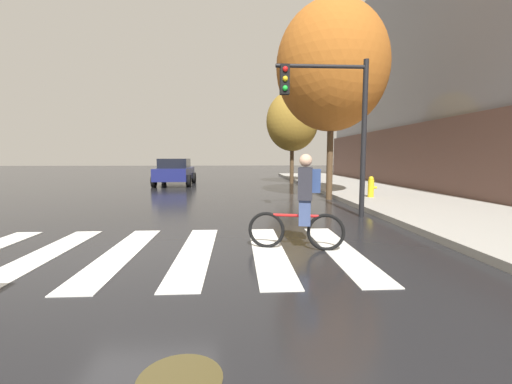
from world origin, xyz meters
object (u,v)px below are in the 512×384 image
at_px(sedan_mid, 175,171).
at_px(cyclist, 303,203).
at_px(street_tree_near, 332,67).
at_px(traffic_light_near, 334,111).
at_px(street_tree_mid, 292,121).
at_px(manhole_cover, 180,379).
at_px(fire_hydrant, 371,187).

relative_size(sedan_mid, cyclist, 2.67).
height_order(cyclist, street_tree_near, street_tree_near).
relative_size(traffic_light_near, street_tree_mid, 0.74).
distance_m(manhole_cover, fire_hydrant, 11.23).
xyz_separation_m(manhole_cover, sedan_mid, (-3.18, 17.59, 0.79)).
distance_m(sedan_mid, fire_hydrant, 11.60).
height_order(manhole_cover, traffic_light_near, traffic_light_near).
height_order(sedan_mid, street_tree_mid, street_tree_mid).
height_order(cyclist, street_tree_mid, street_tree_mid).
relative_size(traffic_light_near, street_tree_near, 0.57).
bearing_deg(street_tree_near, street_tree_mid, 91.03).
bearing_deg(cyclist, street_tree_near, 70.94).
xyz_separation_m(sedan_mid, cyclist, (4.77, -14.18, 0.05)).
xyz_separation_m(sedan_mid, street_tree_near, (7.19, -7.17, 4.20)).
distance_m(traffic_light_near, street_tree_mid, 11.91).
relative_size(sedan_mid, street_tree_mid, 0.80).
relative_size(manhole_cover, street_tree_mid, 0.11).
distance_m(sedan_mid, street_tree_near, 10.99).
bearing_deg(cyclist, manhole_cover, -114.98).
bearing_deg(fire_hydrant, street_tree_near, 156.87).
bearing_deg(fire_hydrant, cyclist, -120.90).
bearing_deg(sedan_mid, fire_hydrant, -42.10).
bearing_deg(street_tree_mid, cyclist, -98.62).
relative_size(manhole_cover, sedan_mid, 0.14).
height_order(sedan_mid, cyclist, cyclist).
bearing_deg(sedan_mid, cyclist, -71.42).
distance_m(sedan_mid, street_tree_mid, 7.71).
xyz_separation_m(traffic_light_near, street_tree_near, (0.98, 3.83, 2.13)).
relative_size(street_tree_near, street_tree_mid, 1.30).
distance_m(manhole_cover, street_tree_near, 12.23).
distance_m(traffic_light_near, street_tree_near, 4.49).
bearing_deg(street_tree_mid, manhole_cover, -101.85).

